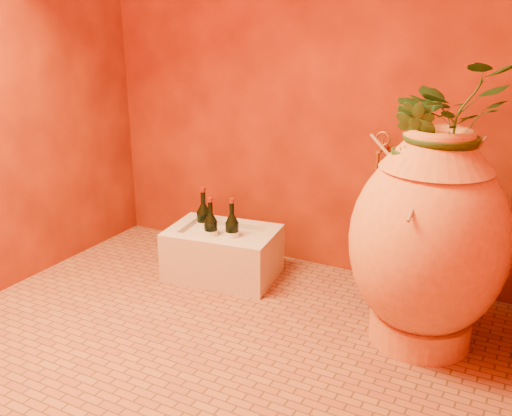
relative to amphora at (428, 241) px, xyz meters
The scene contains 10 objects.
floor 1.03m from the amphora, 149.96° to the right, with size 2.50×2.50×0.00m, color brown.
wall_back 1.23m from the amphora, 145.62° to the left, with size 2.50×0.02×2.50m, color #561104.
amphora is the anchor object (origin of this frame).
stone_basin 1.17m from the amphora, behind, with size 0.63×0.47×0.27m.
wine_bottle_a 1.18m from the amphora, behind, with size 0.08×0.08×0.31m.
wine_bottle_b 1.29m from the amphora, behind, with size 0.08×0.08×0.33m.
wine_bottle_c 1.08m from the amphora, behind, with size 0.08×0.08×0.31m.
wall_tap 0.63m from the amphora, 128.10° to the left, with size 0.08×0.16×0.18m.
plant_main 0.49m from the amphora, 64.06° to the left, with size 0.46×0.40×0.51m, color #1F4217.
plant_side 0.42m from the amphora, 147.74° to the right, with size 0.20×0.16×0.36m, color #1F4217.
Camera 1 is at (1.20, -1.85, 1.38)m, focal length 40.00 mm.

